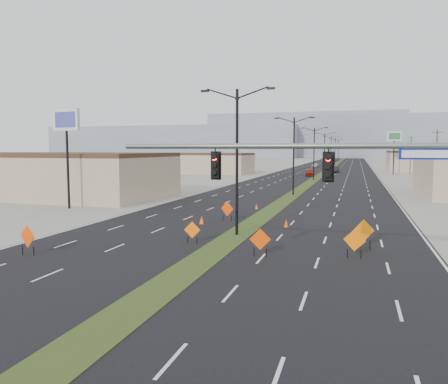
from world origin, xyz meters
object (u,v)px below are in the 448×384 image
(construction_sign_4, at_px, (355,241))
(signal_mast, at_px, (374,178))
(car_left, at_px, (310,172))
(construction_sign_2, at_px, (227,209))
(streetlight_5, at_px, (335,150))
(cone_0, at_px, (202,220))
(pole_sign_west, at_px, (66,127))
(streetlight_0, at_px, (237,157))
(streetlight_1, at_px, (294,153))
(construction_sign_0, at_px, (28,237))
(streetlight_3, at_px, (324,151))
(streetlight_4, at_px, (331,151))
(car_mid, at_px, (335,170))
(pole_sign_east_far, at_px, (394,139))
(cone_1, at_px, (259,234))
(construction_sign_5, at_px, (363,232))
(construction_sign_3, at_px, (260,240))
(streetlight_6, at_px, (338,150))
(streetlight_2, at_px, (314,152))
(cone_3, at_px, (257,207))
(cone_2, at_px, (286,223))
(construction_sign_1, at_px, (192,231))
(car_far, at_px, (315,166))

(construction_sign_4, bearing_deg, signal_mast, -67.66)
(car_left, relative_size, construction_sign_2, 2.86)
(streetlight_5, xyz_separation_m, cone_0, (-3.89, -136.42, -5.10))
(streetlight_5, height_order, pole_sign_west, streetlight_5)
(signal_mast, xyz_separation_m, streetlight_0, (-8.56, 10.00, 0.63))
(streetlight_1, height_order, construction_sign_0, streetlight_1)
(streetlight_3, bearing_deg, signal_mast, -84.80)
(streetlight_1, bearing_deg, streetlight_4, 90.00)
(car_mid, distance_m, pole_sign_east_far, 15.93)
(cone_1, bearing_deg, signal_mast, -53.97)
(car_left, distance_m, construction_sign_5, 71.81)
(streetlight_3, height_order, pole_sign_west, streetlight_3)
(construction_sign_0, xyz_separation_m, construction_sign_3, (12.57, 3.49, -0.10))
(streetlight_6, height_order, construction_sign_4, streetlight_6)
(streetlight_3, height_order, pole_sign_east_far, pole_sign_east_far)
(streetlight_2, bearing_deg, cone_3, -92.11)
(streetlight_0, distance_m, cone_2, 7.11)
(streetlight_0, height_order, construction_sign_3, streetlight_0)
(streetlight_3, height_order, cone_1, streetlight_3)
(streetlight_0, height_order, construction_sign_1, streetlight_0)
(signal_mast, height_order, streetlight_3, streetlight_3)
(streetlight_0, bearing_deg, car_far, 92.45)
(car_mid, height_order, construction_sign_4, construction_sign_4)
(streetlight_3, height_order, construction_sign_4, streetlight_3)
(streetlight_0, xyz_separation_m, construction_sign_4, (7.85, -4.38, -4.46))
(streetlight_3, height_order, construction_sign_0, streetlight_3)
(streetlight_1, relative_size, cone_0, 15.81)
(streetlight_0, relative_size, streetlight_6, 1.00)
(construction_sign_0, height_order, pole_sign_west, pole_sign_west)
(construction_sign_1, bearing_deg, streetlight_2, 83.78)
(car_left, relative_size, pole_sign_west, 0.48)
(cone_0, relative_size, cone_1, 1.02)
(streetlight_1, bearing_deg, pole_sign_east_far, 72.94)
(construction_sign_2, distance_m, cone_0, 2.61)
(streetlight_1, distance_m, car_mid, 57.13)
(cone_0, relative_size, pole_sign_west, 0.06)
(car_far, distance_m, cone_2, 109.91)
(construction_sign_3, distance_m, pole_sign_east_far, 87.22)
(cone_2, bearing_deg, cone_3, 115.46)
(car_mid, xyz_separation_m, construction_sign_3, (0.14, -90.39, 0.13))
(streetlight_4, bearing_deg, streetlight_5, 90.00)
(pole_sign_west, bearing_deg, car_far, 90.47)
(construction_sign_2, xyz_separation_m, construction_sign_4, (10.19, -9.95, -0.01))
(streetlight_2, distance_m, car_left, 14.07)
(car_mid, relative_size, pole_sign_east_far, 0.48)
(streetlight_5, bearing_deg, construction_sign_5, -86.63)
(streetlight_1, distance_m, cone_1, 29.11)
(cone_1, bearing_deg, car_mid, 89.34)
(streetlight_4, xyz_separation_m, construction_sign_1, (-2.00, -115.40, -4.60))
(construction_sign_1, distance_m, cone_2, 8.90)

